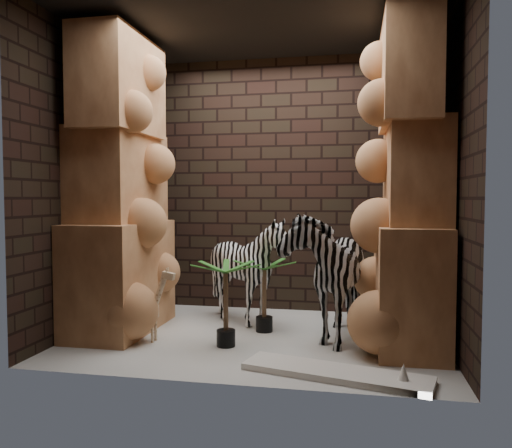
% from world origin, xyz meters
% --- Properties ---
extents(floor, '(3.50, 3.50, 0.00)m').
position_xyz_m(floor, '(0.00, 0.00, 0.00)').
color(floor, silver).
rests_on(floor, ground).
extents(ceiling, '(3.50, 3.50, 0.00)m').
position_xyz_m(ceiling, '(0.00, 0.00, 3.00)').
color(ceiling, black).
rests_on(ceiling, ground).
extents(wall_back, '(3.50, 0.00, 3.50)m').
position_xyz_m(wall_back, '(0.00, 1.25, 1.50)').
color(wall_back, black).
rests_on(wall_back, ground).
extents(wall_front, '(3.50, 0.00, 3.50)m').
position_xyz_m(wall_front, '(0.00, -1.25, 1.50)').
color(wall_front, black).
rests_on(wall_front, ground).
extents(wall_left, '(0.00, 3.00, 3.00)m').
position_xyz_m(wall_left, '(-1.75, 0.00, 1.50)').
color(wall_left, black).
rests_on(wall_left, ground).
extents(wall_right, '(0.00, 3.00, 3.00)m').
position_xyz_m(wall_right, '(1.75, 0.00, 1.50)').
color(wall_right, black).
rests_on(wall_right, ground).
extents(rock_pillar_left, '(0.68, 1.30, 3.00)m').
position_xyz_m(rock_pillar_left, '(-1.40, 0.00, 1.50)').
color(rock_pillar_left, tan).
rests_on(rock_pillar_left, floor).
extents(rock_pillar_right, '(0.58, 1.25, 3.00)m').
position_xyz_m(rock_pillar_right, '(1.42, 0.00, 1.50)').
color(rock_pillar_right, tan).
rests_on(rock_pillar_right, floor).
extents(zebra_right, '(0.79, 1.29, 1.45)m').
position_xyz_m(zebra_right, '(0.67, 0.18, 0.72)').
color(zebra_right, white).
rests_on(zebra_right, floor).
extents(zebra_left, '(1.05, 1.25, 1.04)m').
position_xyz_m(zebra_left, '(-0.17, 0.45, 0.52)').
color(zebra_left, white).
rests_on(zebra_left, floor).
extents(giraffe_toy, '(0.38, 0.14, 0.72)m').
position_xyz_m(giraffe_toy, '(-1.00, -0.33, 0.36)').
color(giraffe_toy, beige).
rests_on(giraffe_toy, floor).
extents(palm_front, '(0.36, 0.36, 0.74)m').
position_xyz_m(palm_front, '(0.04, 0.22, 0.37)').
color(palm_front, '#20561C').
rests_on(palm_front, floor).
extents(palm_back, '(0.36, 0.36, 0.78)m').
position_xyz_m(palm_back, '(-0.21, -0.34, 0.39)').
color(palm_back, '#20561C').
rests_on(palm_back, floor).
extents(surfboard, '(1.47, 0.69, 0.05)m').
position_xyz_m(surfboard, '(0.80, -0.93, 0.03)').
color(surfboard, white).
rests_on(surfboard, floor).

